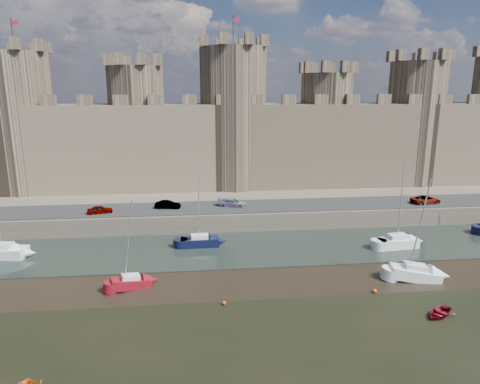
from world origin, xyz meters
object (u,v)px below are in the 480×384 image
Objects in this scene: sailboat_5 at (415,273)px; car_2 at (232,203)px; car_1 at (168,205)px; sailboat_4 at (131,282)px; car_3 at (426,200)px; sailboat_0 at (1,251)px; car_0 at (100,210)px; sailboat_1 at (200,241)px; sailboat_2 at (397,242)px.

car_2 is at bearing 139.14° from sailboat_5.
sailboat_4 reaches higher than car_1.
sailboat_0 is (-56.00, -8.75, -2.30)m from car_3.
car_0 is 0.31× the size of sailboat_5.
car_3 is at bearing 68.95° from sailboat_5.
car_3 reaches higher than car_1.
sailboat_1 is (-4.84, -8.90, -2.34)m from car_2.
sailboat_2 reaches higher than car_0.
sailboat_1 is 0.88× the size of sailboat_5.
sailboat_0 is at bearing -178.75° from sailboat_1.
sailboat_0 is (-9.45, -8.47, -2.25)m from car_0.
sailboat_0 is at bearing 130.34° from sailboat_4.
sailboat_4 is at bearing -172.25° from sailboat_5.
sailboat_2 is 8.99m from sailboat_5.
car_3 is 44.11m from sailboat_4.
car_2 is at bearing 141.97° from sailboat_2.
sailboat_0 is at bearing 127.14° from car_2.
sailboat_5 is at bearing 140.35° from car_3.
car_0 is 0.93× the size of car_1.
sailboat_0 is at bearing 176.60° from sailboat_5.
sailboat_1 reaches higher than car_2.
sailboat_5 is at bearing -133.56° from car_0.
sailboat_1 is 24.16m from sailboat_2.
sailboat_5 is (28.51, -1.10, 0.08)m from sailboat_4.
sailboat_1 reaches higher than car_1.
car_1 is 0.81× the size of car_3.
car_1 is at bearing 114.53° from sailboat_1.
sailboat_1 is (22.73, 1.20, -0.06)m from sailboat_0.
sailboat_2 is 1.01× the size of sailboat_5.
car_0 is 0.31× the size of sailboat_0.
car_2 reaches higher than car_1.
sailboat_4 is (-2.52, -19.39, -2.41)m from car_1.
car_2 is 26.74m from sailboat_5.
sailboat_5 reaches higher than sailboat_1.
car_2 is (18.12, 1.64, 0.03)m from car_0.
sailboat_4 is (15.89, -9.44, -0.13)m from sailboat_0.
car_0 is 0.75× the size of car_3.
sailboat_0 is 0.99× the size of sailboat_5.
car_0 is 12.89m from sailboat_0.
sailboat_5 is at bearing -21.15° from sailboat_4.
car_0 is 19.18m from sailboat_4.
sailboat_2 reaches higher than car_2.
sailboat_0 reaches higher than sailboat_1.
car_0 is at bearing 149.53° from sailboat_1.
car_2 is 22.67m from sailboat_2.
sailboat_5 reaches higher than car_2.
car_3 is 14.29m from sailboat_2.
sailboat_0 is (-18.40, -9.94, -2.27)m from car_1.
car_3 is at bearing -104.66° from car_0.
car_0 is at bearing 158.49° from sailboat_2.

